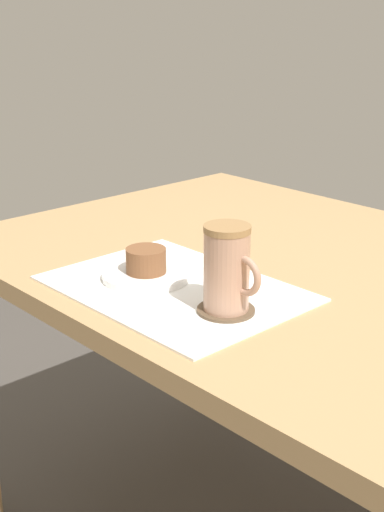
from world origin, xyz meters
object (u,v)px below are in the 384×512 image
at_px(pastry_plate, 146,275).
at_px(pastry, 146,260).
at_px(dining_table, 296,300).
at_px(coffee_mug, 228,268).

relative_size(pastry_plate, pastry, 2.21).
height_order(dining_table, pastry, pastry).
relative_size(pastry, coffee_mug, 0.52).
relative_size(pastry_plate, coffee_mug, 1.14).
bearing_deg(coffee_mug, pastry_plate, -179.76).
xyz_separation_m(pastry_plate, coffee_mug, (0.20, 0.00, 0.07)).
height_order(pastry, coffee_mug, coffee_mug).
bearing_deg(dining_table, pastry, -117.74).
relative_size(dining_table, pastry, 18.12).
bearing_deg(pastry_plate, dining_table, 62.26).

